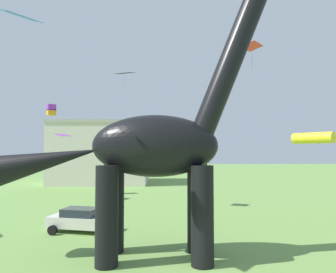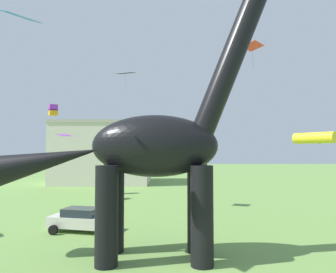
{
  "view_description": "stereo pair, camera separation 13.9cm",
  "coord_description": "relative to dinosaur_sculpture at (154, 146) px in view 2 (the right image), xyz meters",
  "views": [
    {
      "loc": [
        -1.46,
        -11.64,
        5.38
      ],
      "look_at": [
        -1.18,
        5.12,
        6.2
      ],
      "focal_mm": 32.72,
      "sensor_mm": 36.0,
      "label": 1
    },
    {
      "loc": [
        -1.32,
        -11.64,
        5.38
      ],
      "look_at": [
        -1.18,
        5.12,
        6.2
      ],
      "focal_mm": 32.72,
      "sensor_mm": 36.0,
      "label": 2
    }
  ],
  "objects": [
    {
      "name": "parked_sedan_left",
      "position": [
        -5.09,
        5.29,
        -4.86
      ],
      "size": [
        4.49,
        2.67,
        1.55
      ],
      "rotation": [
        0.0,
        0.0,
        -0.22
      ],
      "color": "silver",
      "rests_on": "ground_plane"
    },
    {
      "name": "kite_far_left",
      "position": [
        7.52,
        8.1,
        8.05
      ],
      "size": [
        2.0,
        2.01,
        1.98
      ],
      "color": "red"
    },
    {
      "name": "kite_mid_left",
      "position": [
        -3.08,
        12.5,
        6.99
      ],
      "size": [
        1.95,
        1.71,
        2.01
      ],
      "color": "black"
    },
    {
      "name": "kite_near_high",
      "position": [
        11.26,
        5.81,
        0.66
      ],
      "size": [
        2.94,
        2.82,
        0.83
      ],
      "color": "yellow"
    },
    {
      "name": "kite_apex",
      "position": [
        -13.15,
        21.64,
        4.77
      ],
      "size": [
        1.29,
        1.29,
        1.33
      ],
      "color": "purple"
    },
    {
      "name": "background_building_block",
      "position": [
        -9.98,
        37.36,
        -0.49
      ],
      "size": [
        15.82,
        12.23,
        10.33
      ],
      "color": "beige",
      "rests_on": "ground_plane"
    },
    {
      "name": "dinosaur_sculpture",
      "position": [
        0.0,
        0.0,
        0.0
      ],
      "size": [
        14.98,
        3.17,
        15.66
      ],
      "rotation": [
        0.0,
        0.0,
        0.1
      ],
      "color": "black",
      "rests_on": "ground_plane"
    },
    {
      "name": "kite_near_low",
      "position": [
        -10.39,
        17.63,
        1.5
      ],
      "size": [
        2.0,
        2.12,
        0.28
      ],
      "color": "purple"
    },
    {
      "name": "kite_mid_right",
      "position": [
        -5.42,
        -3.28,
        5.29
      ],
      "size": [
        1.78,
        1.83,
        0.41
      ],
      "color": "#287AE5"
    }
  ]
}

